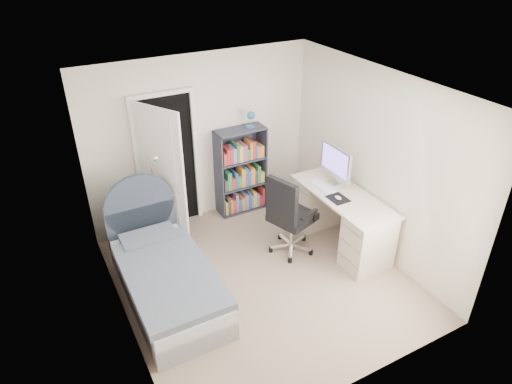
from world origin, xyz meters
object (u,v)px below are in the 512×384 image
nightstand (130,222)px  bookcase (241,174)px  bed (165,276)px  office_chair (288,213)px  floor_lamp (159,210)px  desk (340,217)px

nightstand → bookcase: size_ratio=0.34×
bed → office_chair: bearing=0.3°
floor_lamp → nightstand: bearing=148.0°
bed → desk: desk is taller
office_chair → desk: bearing=-10.7°
bed → bookcase: (1.71, 1.33, 0.34)m
nightstand → bookcase: bearing=3.3°
floor_lamp → office_chair: bearing=-34.3°
nightstand → bookcase: 1.81m
nightstand → floor_lamp: (0.36, -0.22, 0.21)m
floor_lamp → desk: bearing=-27.1°
floor_lamp → bed: bearing=-105.1°
desk → floor_lamp: bearing=152.9°
bookcase → office_chair: size_ratio=1.37×
desk → nightstand: bearing=152.2°
bookcase → desk: bearing=-61.4°
floor_lamp → office_chair: size_ratio=1.19×
floor_lamp → bookcase: size_ratio=0.87×
bookcase → office_chair: bookcase is taller
bookcase → office_chair: bearing=-88.8°
floor_lamp → bookcase: bearing=12.9°
floor_lamp → desk: size_ratio=0.86×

